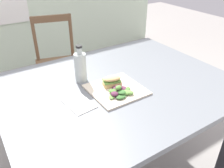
{
  "coord_description": "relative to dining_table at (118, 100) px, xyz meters",
  "views": [
    {
      "loc": [
        -0.74,
        -0.89,
        1.41
      ],
      "look_at": [
        -0.14,
        0.03,
        0.76
      ],
      "focal_mm": 37.58,
      "sensor_mm": 36.0,
      "label": 1
    }
  ],
  "objects": [
    {
      "name": "bottle_cold_brew",
      "position": [
        -0.16,
        0.15,
        0.19
      ],
      "size": [
        0.07,
        0.07,
        0.21
      ],
      "color": "black",
      "rests_on": "dining_table"
    },
    {
      "name": "dining_table",
      "position": [
        0.0,
        0.0,
        0.0
      ],
      "size": [
        1.29,
        1.01,
        0.74
      ],
      "color": "slate",
      "rests_on": "ground"
    },
    {
      "name": "chair_wooden_far",
      "position": [
        0.01,
        1.04,
        -0.18
      ],
      "size": [
        0.49,
        0.49,
        0.87
      ],
      "color": "brown",
      "rests_on": "ground"
    },
    {
      "name": "napkin_folded",
      "position": [
        -0.28,
        -0.03,
        0.11
      ],
      "size": [
        0.14,
        0.23,
        0.0
      ],
      "primitive_type": "cube",
      "rotation": [
        0.0,
        0.0,
        0.11
      ],
      "color": "silver",
      "rests_on": "dining_table"
    },
    {
      "name": "sandwich_half_front",
      "position": [
        -0.05,
        -0.01,
        0.15
      ],
      "size": [
        0.11,
        0.09,
        0.06
      ],
      "color": "#DBB270",
      "rests_on": "plate_lunch"
    },
    {
      "name": "plate_lunch",
      "position": [
        -0.05,
        -0.05,
        0.12
      ],
      "size": [
        0.28,
        0.28,
        0.01
      ],
      "primitive_type": "cube",
      "color": "beige",
      "rests_on": "dining_table"
    },
    {
      "name": "fork_on_napkin",
      "position": [
        -0.28,
        -0.01,
        0.12
      ],
      "size": [
        0.03,
        0.19,
        0.0
      ],
      "color": "silver",
      "rests_on": "napkin_folded"
    },
    {
      "name": "salad_mixed_greens",
      "position": [
        -0.06,
        -0.1,
        0.14
      ],
      "size": [
        0.16,
        0.15,
        0.04
      ],
      "color": "#6B9E47",
      "rests_on": "plate_lunch"
    }
  ]
}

